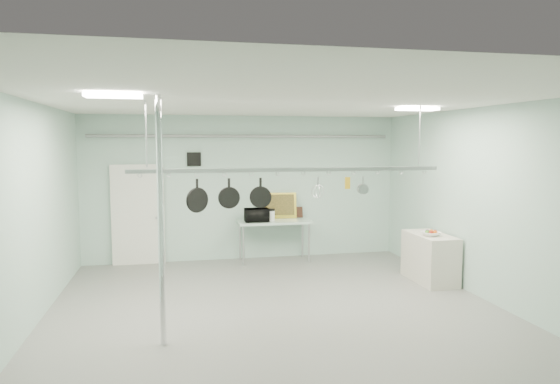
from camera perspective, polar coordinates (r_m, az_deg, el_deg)
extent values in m
plane|color=gray|center=(7.64, 0.22, -14.29)|extent=(8.00, 8.00, 0.00)
cube|color=silver|center=(7.20, 0.23, 10.30)|extent=(7.00, 8.00, 0.02)
cube|color=#A4C5B9|center=(11.16, -4.10, 0.46)|extent=(7.00, 0.02, 3.20)
cube|color=#A4C5B9|center=(8.68, 23.38, -1.47)|extent=(0.02, 8.00, 3.20)
cube|color=silver|center=(11.10, -15.91, -2.63)|extent=(1.10, 0.10, 2.20)
cube|color=black|center=(11.00, -9.81, 3.71)|extent=(0.30, 0.04, 0.30)
cylinder|color=gray|center=(11.02, -4.08, 6.39)|extent=(6.60, 0.07, 0.07)
cylinder|color=silver|center=(6.50, -13.46, -3.40)|extent=(0.08, 0.08, 3.20)
cube|color=silver|center=(10.96, -0.68, -3.41)|extent=(1.60, 0.70, 0.05)
cylinder|color=#B7B7BC|center=(10.66, -4.20, -6.15)|extent=(0.04, 0.04, 0.86)
cylinder|color=#B7B7BC|center=(11.20, -4.59, -5.57)|extent=(0.04, 0.04, 0.86)
cylinder|color=#B7B7BC|center=(10.94, 3.33, -5.83)|extent=(0.04, 0.04, 0.86)
cylinder|color=#B7B7BC|center=(11.47, 2.59, -5.29)|extent=(0.04, 0.04, 0.86)
cube|color=beige|center=(9.86, 16.75, -7.22)|extent=(0.60, 1.20, 0.90)
cube|color=#B7B7BC|center=(7.53, 1.23, 2.56)|extent=(4.80, 0.06, 0.06)
cylinder|color=#B7B7BC|center=(7.33, -15.05, 6.20)|extent=(0.02, 0.02, 0.94)
cylinder|color=#B7B7BC|center=(8.25, 15.67, 6.10)|extent=(0.02, 0.02, 0.94)
cube|color=white|center=(6.28, -18.48, 10.43)|extent=(0.65, 0.30, 0.05)
cube|color=white|center=(8.58, 15.41, 9.15)|extent=(0.65, 0.30, 0.05)
imported|color=black|center=(10.80, -2.68, -2.65)|extent=(0.52, 0.36, 0.29)
cylinder|color=white|center=(10.89, -1.04, -2.73)|extent=(0.19, 0.19, 0.23)
cube|color=yellow|center=(11.25, -0.09, -1.56)|extent=(0.79, 0.20, 0.58)
cube|color=black|center=(11.35, 1.85, -2.33)|extent=(0.30, 0.10, 0.25)
imported|color=white|center=(9.59, 16.88, -4.59)|extent=(0.40, 0.40, 0.08)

